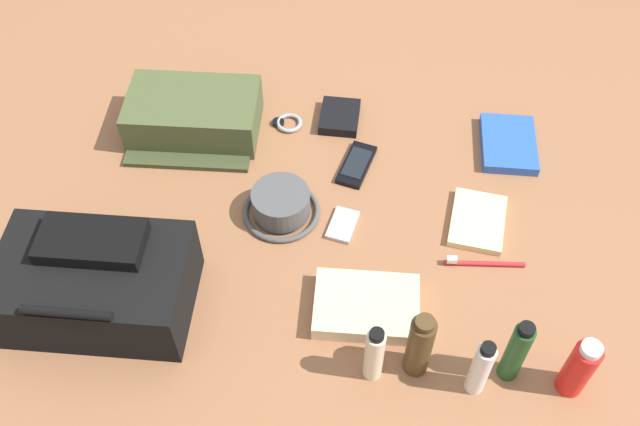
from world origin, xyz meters
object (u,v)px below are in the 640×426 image
at_px(toiletry_pouch, 194,116).
at_px(wallet, 340,117).
at_px(cell_phone, 357,165).
at_px(wristwatch, 288,123).
at_px(folded_towel, 366,306).
at_px(lotion_bottle, 374,354).
at_px(notepad, 478,221).
at_px(shampoo_bottle, 516,352).
at_px(media_player, 343,225).
at_px(backpack, 96,282).
at_px(toothpaste_tube, 481,368).
at_px(toothbrush, 479,263).
at_px(sunscreen_spray, 579,368).
at_px(bucket_hat, 281,205).
at_px(paperback_novel, 508,144).
at_px(cologne_bottle, 420,346).

relative_size(toiletry_pouch, wallet, 2.75).
xyz_separation_m(cell_phone, wristwatch, (0.17, -0.12, -0.00)).
height_order(wallet, folded_towel, folded_towel).
height_order(lotion_bottle, notepad, lotion_bottle).
bearing_deg(toiletry_pouch, shampoo_bottle, 141.01).
bearing_deg(media_player, toiletry_pouch, -34.76).
bearing_deg(wristwatch, backpack, 60.23).
bearing_deg(cell_phone, folded_towel, 96.35).
relative_size(backpack, toiletry_pouch, 1.16).
bearing_deg(cell_phone, wallet, -71.03).
relative_size(shampoo_bottle, toothpaste_tube, 1.11).
height_order(shampoo_bottle, toothbrush, shampoo_bottle).
xyz_separation_m(sunscreen_spray, wallet, (0.46, -0.63, -0.06)).
bearing_deg(toothpaste_tube, backpack, -8.79).
xyz_separation_m(toothbrush, notepad, (-0.00, -0.11, 0.00)).
distance_m(toiletry_pouch, shampoo_bottle, 0.88).
bearing_deg(cell_phone, toothpaste_tube, 115.44).
height_order(lotion_bottle, wristwatch, lotion_bottle).
height_order(bucket_hat, cell_phone, bucket_hat).
height_order(paperback_novel, cell_phone, paperback_novel).
relative_size(toothpaste_tube, toothbrush, 0.92).
height_order(lotion_bottle, wallet, lotion_bottle).
height_order(bucket_hat, sunscreen_spray, sunscreen_spray).
bearing_deg(lotion_bottle, notepad, -119.59).
bearing_deg(bucket_hat, media_player, 169.52).
xyz_separation_m(sunscreen_spray, toothbrush, (0.15, -0.25, -0.06)).
bearing_deg(folded_towel, wallet, -80.02).
bearing_deg(notepad, toiletry_pouch, -10.11).
bearing_deg(paperback_novel, shampoo_bottle, 85.90).
height_order(backpack, media_player, backpack).
xyz_separation_m(backpack, toothpaste_tube, (-0.71, 0.11, 0.00)).
relative_size(lotion_bottle, wristwatch, 2.09).
xyz_separation_m(sunscreen_spray, lotion_bottle, (0.35, 0.01, 0.00)).
relative_size(paperback_novel, folded_towel, 0.85).
relative_size(cologne_bottle, toothbrush, 1.01).
xyz_separation_m(toiletry_pouch, shampoo_bottle, (-0.69, 0.56, 0.03)).
bearing_deg(sunscreen_spray, toothpaste_tube, 5.94).
relative_size(media_player, folded_towel, 0.47).
relative_size(paperback_novel, wristwatch, 2.40).
xyz_separation_m(lotion_bottle, notepad, (-0.21, -0.36, -0.06)).
bearing_deg(lotion_bottle, cologne_bottle, -165.70).
xyz_separation_m(lotion_bottle, wallet, (0.11, -0.64, -0.06)).
relative_size(bucket_hat, notepad, 1.11).
distance_m(sunscreen_spray, lotion_bottle, 0.35).
relative_size(lotion_bottle, paperback_novel, 0.87).
bearing_deg(cell_phone, toiletry_pouch, -11.88).
height_order(sunscreen_spray, folded_towel, sunscreen_spray).
xyz_separation_m(media_player, toothbrush, (-0.28, 0.07, 0.00)).
bearing_deg(toothpaste_tube, cell_phone, -64.56).
bearing_deg(cologne_bottle, toiletry_pouch, -47.06).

